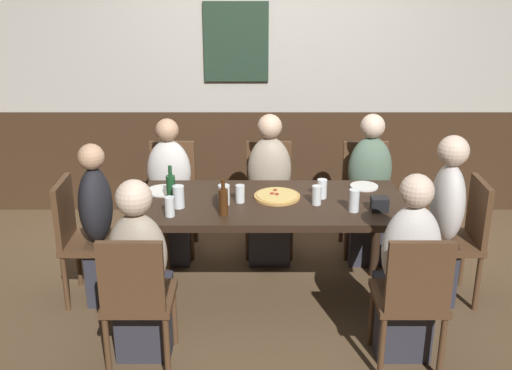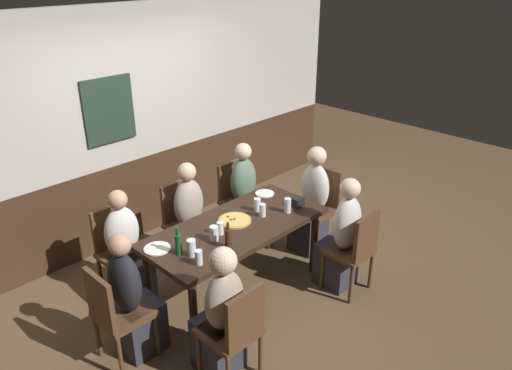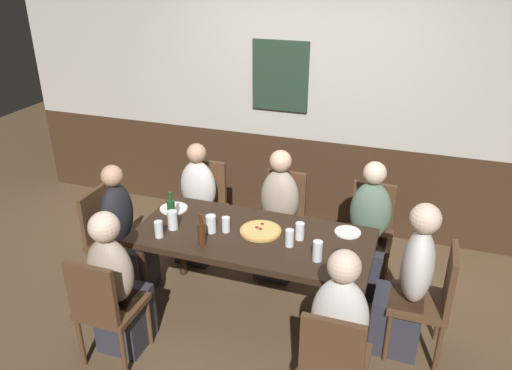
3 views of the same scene
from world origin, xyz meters
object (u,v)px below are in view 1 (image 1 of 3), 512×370
at_px(dining_table, 273,212).
at_px(tumbler_water, 324,190).
at_px(chair_right_near, 414,295).
at_px(person_right_far, 371,199).
at_px(person_mid_far, 271,199).
at_px(plate_white_large, 165,191).
at_px(pint_glass_amber, 242,195).
at_px(beer_bottle_green, 173,188).
at_px(chair_left_far, 174,191).
at_px(chair_mid_far, 271,191).
at_px(pint_glass_pale, 319,196).
at_px(chair_head_east, 463,234).
at_px(chair_right_far, 368,191).
at_px(person_left_far, 172,201).
at_px(beer_bottle_brown, 225,201).
at_px(beer_glass_tall, 172,208).
at_px(chair_head_west, 84,233).
at_px(pizza, 279,196).
at_px(chair_left_near, 138,295).
at_px(person_head_west, 107,236).
at_px(condiment_caddy, 381,204).
at_px(tumbler_short, 356,201).
at_px(person_right_near, 408,281).
at_px(plate_white_small, 366,186).
at_px(pint_glass_stout, 181,198).
at_px(person_left_near, 143,282).
at_px(highball_clear, 226,195).
at_px(person_head_east, 440,232).

xyz_separation_m(dining_table, tumbler_water, (0.34, 0.06, 0.14)).
relative_size(chair_right_near, person_right_far, 0.76).
height_order(person_mid_far, plate_white_large, person_mid_far).
xyz_separation_m(pint_glass_amber, beer_bottle_green, (-0.46, 0.01, 0.05)).
bearing_deg(chair_left_far, chair_mid_far, 0.00).
xyz_separation_m(pint_glass_pale, pint_glass_amber, (-0.51, 0.04, -0.00)).
height_order(chair_head_east, pint_glass_pale, chair_head_east).
xyz_separation_m(chair_left_far, tumbler_water, (1.13, -0.76, 0.30)).
height_order(chair_right_far, person_right_far, person_right_far).
height_order(chair_left_far, person_left_far, person_left_far).
bearing_deg(chair_right_far, chair_mid_far, 180.00).
xyz_separation_m(chair_mid_far, person_left_far, (-0.78, -0.16, -0.03)).
relative_size(chair_right_far, beer_bottle_brown, 3.63).
xyz_separation_m(chair_right_far, beer_glass_tall, (-1.43, -1.07, 0.30)).
height_order(beer_bottle_green, beer_bottle_brown, beer_bottle_green).
distance_m(beer_glass_tall, pint_glass_amber, 0.50).
bearing_deg(chair_mid_far, tumbler_water, -65.73).
relative_size(tumbler_water, beer_bottle_brown, 0.55).
height_order(chair_head_west, person_mid_far, person_mid_far).
distance_m(person_left_far, pizza, 1.05).
bearing_deg(person_left_far, pizza, -35.94).
distance_m(pizza, tumbler_water, 0.31).
height_order(chair_left_near, beer_bottle_brown, beer_bottle_brown).
bearing_deg(person_head_west, condiment_caddy, -5.12).
relative_size(tumbler_short, beer_bottle_green, 0.58).
bearing_deg(chair_head_east, beer_bottle_green, -179.60).
bearing_deg(dining_table, person_right_near, -39.99).
height_order(beer_bottle_green, condiment_caddy, beer_bottle_green).
xyz_separation_m(chair_left_far, chair_head_east, (2.09, -0.82, 0.00)).
bearing_deg(plate_white_small, chair_right_far, 78.14).
bearing_deg(chair_right_far, chair_head_west, -158.61).
xyz_separation_m(chair_left_far, person_head_west, (-0.36, -0.82, -0.02)).
height_order(chair_left_far, beer_bottle_brown, beer_bottle_brown).
relative_size(tumbler_short, pint_glass_stout, 0.99).
bearing_deg(person_mid_far, tumbler_water, -60.19).
height_order(pint_glass_pale, plate_white_large, pint_glass_pale).
relative_size(person_right_far, person_left_near, 1.01).
distance_m(person_left_near, highball_clear, 0.82).
height_order(person_head_west, tumbler_short, person_head_west).
bearing_deg(plate_white_large, pint_glass_pale, -12.56).
bearing_deg(chair_left_far, dining_table, -46.25).
bearing_deg(chair_left_near, pint_glass_pale, 35.10).
bearing_deg(highball_clear, tumbler_short, -7.84).
distance_m(person_head_west, person_mid_far, 1.32).
xyz_separation_m(chair_head_west, pint_glass_amber, (1.09, -0.02, 0.30)).
relative_size(person_right_far, pint_glass_amber, 9.69).
xyz_separation_m(person_head_east, pizza, (-1.11, 0.06, 0.24)).
xyz_separation_m(person_left_near, plate_white_small, (1.45, 0.92, 0.26)).
height_order(person_right_far, highball_clear, person_right_far).
distance_m(person_left_near, beer_bottle_brown, 0.72).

